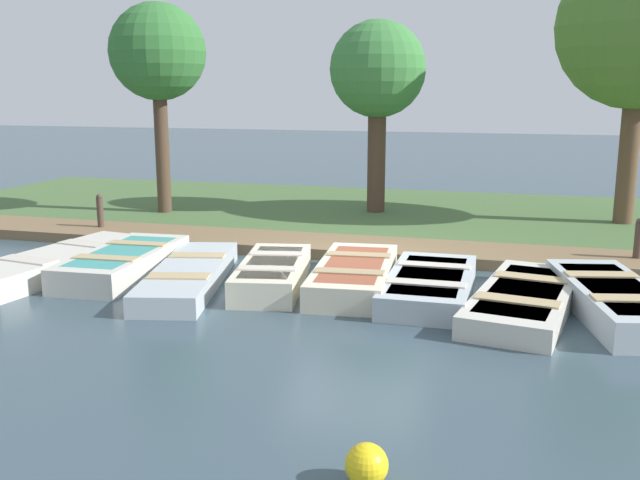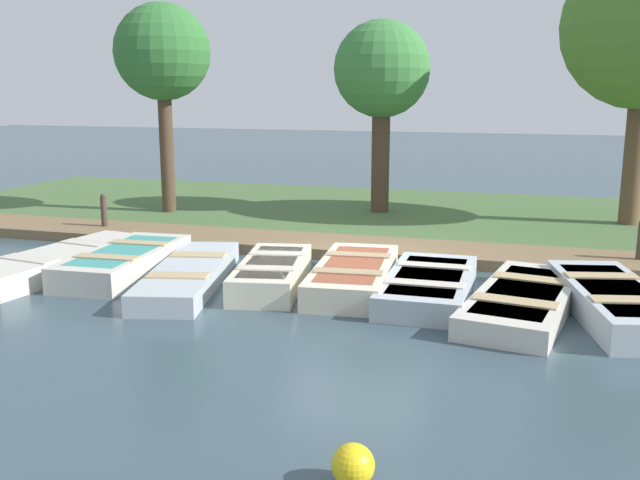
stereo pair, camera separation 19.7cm
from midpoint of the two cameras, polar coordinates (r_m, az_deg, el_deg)
ground_plane at (r=12.44m, az=3.30°, el=-2.48°), size 80.00×80.00×0.00m
shore_bank at (r=17.21m, az=7.15°, el=1.85°), size 8.00×24.00×0.18m
dock_walkway at (r=13.68m, az=4.60°, el=-0.72°), size 1.50×21.03×0.20m
rowboat_0 at (r=13.02m, az=-19.63°, el=-1.60°), size 3.65×1.62×0.41m
rowboat_1 at (r=12.59m, az=-14.94°, el=-1.67°), size 3.01×1.33×0.44m
rowboat_2 at (r=11.71m, az=-9.97°, el=-2.72°), size 3.72×1.79×0.35m
rowboat_3 at (r=11.46m, az=-3.37°, el=-2.64°), size 2.77×1.44×0.44m
rowboat_4 at (r=11.36m, az=3.20°, el=-2.81°), size 3.08×1.41×0.42m
rowboat_5 at (r=10.98m, az=9.20°, el=-3.60°), size 2.91×1.26×0.38m
rowboat_6 at (r=10.59m, az=16.51°, el=-4.64°), size 3.52×1.77×0.34m
rowboat_7 at (r=10.79m, az=22.96°, el=-4.54°), size 3.37×1.77×0.44m
mooring_post_near at (r=15.98m, az=-16.54°, el=1.99°), size 0.14×0.14×0.91m
buoy at (r=5.97m, az=3.65°, el=-17.54°), size 0.35×0.35×0.35m
park_tree_far_left at (r=17.45m, az=-12.16°, el=14.28°), size 2.24×2.24×5.06m
park_tree_left at (r=17.11m, az=5.32°, el=13.17°), size 2.26×2.26×4.68m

